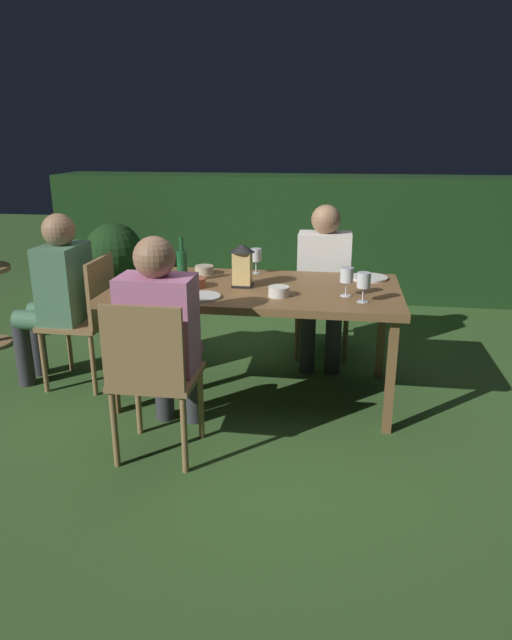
{
  "coord_description": "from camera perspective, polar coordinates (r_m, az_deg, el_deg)",
  "views": [
    {
      "loc": [
        0.49,
        -3.31,
        1.61
      ],
      "look_at": [
        0.0,
        0.0,
        0.51
      ],
      "focal_mm": 31.39,
      "sensor_mm": 36.0,
      "label": 1
    }
  ],
  "objects": [
    {
      "name": "ground_plane",
      "position": [
        3.71,
        -0.0,
        -7.45
      ],
      "size": [
        16.0,
        16.0,
        0.0
      ],
      "primitive_type": "plane",
      "color": "#385B28"
    },
    {
      "name": "dining_table",
      "position": [
        3.47,
        -0.0,
        2.57
      ],
      "size": [
        1.76,
        0.92,
        0.72
      ],
      "color": "brown",
      "rests_on": "ground"
    },
    {
      "name": "chair_side_left_a",
      "position": [
        2.84,
        -10.53,
        -5.34
      ],
      "size": [
        0.42,
        0.4,
        0.87
      ],
      "color": "#937047",
      "rests_on": "ground"
    },
    {
      "name": "person_in_pink",
      "position": [
        2.96,
        -9.5,
        -1.16
      ],
      "size": [
        0.38,
        0.47,
        1.15
      ],
      "color": "#C675A3",
      "rests_on": "ground"
    },
    {
      "name": "chair_side_right_b",
      "position": [
        4.31,
        6.91,
        2.99
      ],
      "size": [
        0.42,
        0.4,
        0.87
      ],
      "color": "#937047",
      "rests_on": "ground"
    },
    {
      "name": "person_in_cream",
      "position": [
        4.08,
        6.9,
        4.34
      ],
      "size": [
        0.38,
        0.47,
        1.15
      ],
      "color": "white",
      "rests_on": "ground"
    },
    {
      "name": "chair_head_near",
      "position": [
        3.85,
        -16.87,
        0.48
      ],
      "size": [
        0.4,
        0.42,
        0.87
      ],
      "color": "#937047",
      "rests_on": "ground"
    },
    {
      "name": "person_in_green",
      "position": [
        3.9,
        -19.69,
        2.73
      ],
      "size": [
        0.48,
        0.38,
        1.15
      ],
      "color": "#4C7A5B",
      "rests_on": "ground"
    },
    {
      "name": "lantern_centerpiece",
      "position": [
        3.44,
        -1.4,
        5.85
      ],
      "size": [
        0.15,
        0.15,
        0.27
      ],
      "color": "black",
      "rests_on": "dining_table"
    },
    {
      "name": "green_bottle_on_table",
      "position": [
        3.58,
        -7.53,
        5.56
      ],
      "size": [
        0.07,
        0.07,
        0.29
      ],
      "color": "#195128",
      "rests_on": "dining_table"
    },
    {
      "name": "wine_glass_a",
      "position": [
        3.78,
        -0.01,
        6.53
      ],
      "size": [
        0.08,
        0.08,
        0.17
      ],
      "color": "silver",
      "rests_on": "dining_table"
    },
    {
      "name": "wine_glass_b",
      "position": [
        3.16,
        10.93,
        3.86
      ],
      "size": [
        0.08,
        0.08,
        0.17
      ],
      "color": "silver",
      "rests_on": "dining_table"
    },
    {
      "name": "wine_glass_c",
      "position": [
        3.27,
        9.24,
        4.41
      ],
      "size": [
        0.08,
        0.08,
        0.17
      ],
      "color": "silver",
      "rests_on": "dining_table"
    },
    {
      "name": "plate_a",
      "position": [
        3.23,
        -5.59,
        2.38
      ],
      "size": [
        0.22,
        0.22,
        0.01
      ],
      "primitive_type": "cylinder",
      "color": "silver",
      "rests_on": "dining_table"
    },
    {
      "name": "plate_b",
      "position": [
        3.72,
        11.45,
        4.25
      ],
      "size": [
        0.24,
        0.24,
        0.01
      ],
      "primitive_type": "cylinder",
      "color": "white",
      "rests_on": "dining_table"
    },
    {
      "name": "bowl_olives",
      "position": [
        3.24,
        2.35,
        2.97
      ],
      "size": [
        0.12,
        0.12,
        0.06
      ],
      "color": "silver",
      "rests_on": "dining_table"
    },
    {
      "name": "bowl_bread",
      "position": [
        3.79,
        -5.3,
        5.15
      ],
      "size": [
        0.13,
        0.13,
        0.06
      ],
      "color": "#BCAD8E",
      "rests_on": "dining_table"
    },
    {
      "name": "bowl_salad",
      "position": [
        3.46,
        -6.39,
        3.85
      ],
      "size": [
        0.15,
        0.15,
        0.06
      ],
      "color": "#9E5138",
      "rests_on": "dining_table"
    },
    {
      "name": "hedge_backdrop",
      "position": [
        5.94,
        3.63,
        8.58
      ],
      "size": [
        4.93,
        0.66,
        1.23
      ],
      "primitive_type": "cube",
      "color": "#193816",
      "rests_on": "ground"
    },
    {
      "name": "potted_plant_by_hedge",
      "position": [
        5.71,
        -14.22,
        6.17
      ],
      "size": [
        0.55,
        0.55,
        0.81
      ],
      "color": "brown",
      "rests_on": "ground"
    }
  ]
}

